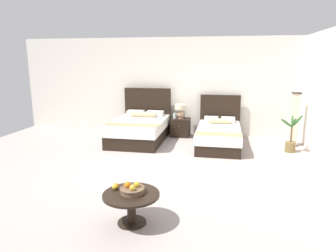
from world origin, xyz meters
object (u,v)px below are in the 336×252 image
object	(u,v)px
nightstand	(180,127)
loose_apple	(115,187)
floor_lamp_corner	(294,119)
bed_near_window	(140,129)
loose_orange	(116,186)
table_lamp	(181,110)
coffee_table	(131,201)
fruit_bowl	(132,189)
bed_near_corner	(219,135)
potted_palm	(291,140)
vase	(175,116)

from	to	relation	value
nightstand	loose_apple	world-z (taller)	nightstand
floor_lamp_corner	loose_apple	bearing A→B (deg)	-125.07
bed_near_window	loose_orange	world-z (taller)	bed_near_window
table_lamp	coffee_table	bearing A→B (deg)	-88.48
nightstand	coffee_table	size ratio (longest dim) A/B	0.70
coffee_table	loose_apple	size ratio (longest dim) A/B	9.88
loose_orange	floor_lamp_corner	world-z (taller)	floor_lamp_corner
fruit_bowl	floor_lamp_corner	distance (m)	5.40
bed_near_corner	floor_lamp_corner	distance (m)	1.98
nightstand	table_lamp	bearing A→B (deg)	90.00
bed_near_window	potted_palm	xyz separation A→B (m)	(3.89, -0.26, -0.05)
nightstand	potted_palm	world-z (taller)	potted_palm
table_lamp	nightstand	bearing A→B (deg)	-90.00
table_lamp	bed_near_window	bearing A→B (deg)	-143.49
table_lamp	coffee_table	distance (m)	4.98
loose_apple	floor_lamp_corner	world-z (taller)	floor_lamp_corner
floor_lamp_corner	bed_near_corner	bearing A→B (deg)	-169.43
coffee_table	loose_apple	world-z (taller)	loose_apple
bed_near_window	coffee_table	distance (m)	4.36
bed_near_window	loose_apple	bearing A→B (deg)	-77.89
potted_palm	fruit_bowl	bearing A→B (deg)	-124.79
bed_near_corner	loose_apple	distance (m)	4.34
bed_near_corner	fruit_bowl	size ratio (longest dim) A/B	6.41
table_lamp	potted_palm	world-z (taller)	potted_palm
table_lamp	loose_apple	size ratio (longest dim) A/B	5.24
bed_near_window	nightstand	world-z (taller)	bed_near_window
bed_near_window	table_lamp	world-z (taller)	bed_near_window
table_lamp	fruit_bowl	distance (m)	4.95
fruit_bowl	bed_near_corner	bearing A→B (deg)	76.71
coffee_table	fruit_bowl	distance (m)	0.16
loose_apple	vase	bearing A→B (deg)	90.43
loose_apple	potted_palm	distance (m)	4.90
table_lamp	loose_apple	world-z (taller)	table_lamp
vase	potted_palm	size ratio (longest dim) A/B	0.17
bed_near_corner	table_lamp	world-z (taller)	bed_near_corner
floor_lamp_corner	potted_palm	world-z (taller)	floor_lamp_corner
fruit_bowl	floor_lamp_corner	xyz separation A→B (m)	(2.89, 4.55, 0.20)
fruit_bowl	potted_palm	distance (m)	4.79
coffee_table	nightstand	bearing A→B (deg)	91.53
floor_lamp_corner	potted_palm	distance (m)	0.76
loose_orange	loose_apple	bearing A→B (deg)	-99.27
table_lamp	floor_lamp_corner	world-z (taller)	floor_lamp_corner
table_lamp	floor_lamp_corner	bearing A→B (deg)	-7.24
vase	coffee_table	bearing A→B (deg)	-86.56
bed_near_window	floor_lamp_corner	xyz separation A→B (m)	(4.05, 0.37, 0.35)
vase	loose_apple	bearing A→B (deg)	-89.57
nightstand	vase	xyz separation A→B (m)	(-0.16, -0.04, 0.34)
bed_near_corner	nightstand	world-z (taller)	bed_near_corner
vase	loose_orange	size ratio (longest dim) A/B	1.87
bed_near_corner	potted_palm	xyz separation A→B (m)	(1.74, -0.27, 0.01)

